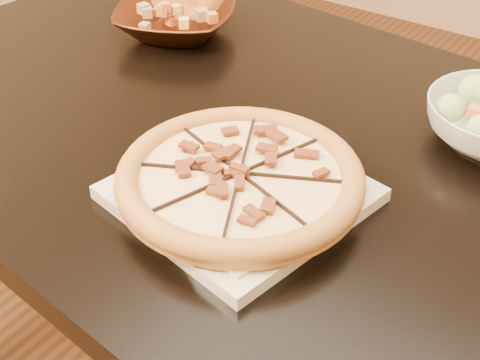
% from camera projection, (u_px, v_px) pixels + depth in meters
% --- Properties ---
extents(dining_table, '(1.36, 0.96, 0.75)m').
position_uv_depth(dining_table, '(235.00, 176.00, 1.07)').
color(dining_table, black).
rests_on(dining_table, floor).
extents(plate, '(0.31, 0.31, 0.02)m').
position_uv_depth(plate, '(240.00, 193.00, 0.83)').
color(plate, beige).
rests_on(plate, dining_table).
extents(pizza, '(0.31, 0.31, 0.03)m').
position_uv_depth(pizza, '(240.00, 177.00, 0.82)').
color(pizza, gold).
rests_on(pizza, plate).
extents(bronze_bowl, '(0.28, 0.28, 0.05)m').
position_uv_depth(bronze_bowl, '(176.00, 20.00, 1.22)').
color(bronze_bowl, '#512710').
rests_on(bronze_bowl, dining_table).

